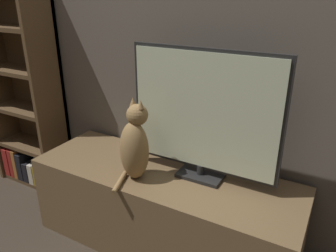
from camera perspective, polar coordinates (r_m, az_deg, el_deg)
name	(u,v)px	position (r m, az deg, el deg)	size (l,w,h in m)	color
wall_back	(190,27)	(1.94, 3.82, 16.76)	(4.80, 0.05, 2.60)	#60564C
tv_stand	(163,209)	(2.06, -0.86, -14.29)	(1.60, 0.54, 0.51)	brown
tv	(203,115)	(1.74, 6.18, 1.92)	(0.84, 0.15, 0.72)	black
cat	(135,146)	(1.80, -5.74, -3.41)	(0.21, 0.31, 0.46)	#997547
bookshelf	(28,103)	(2.81, -23.19, 3.73)	(0.60, 0.28, 1.57)	brown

